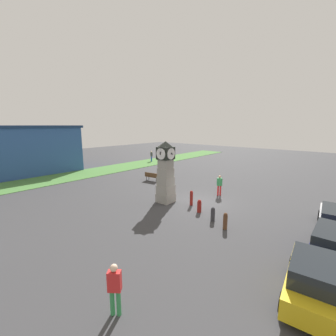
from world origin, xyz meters
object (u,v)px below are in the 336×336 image
object	(u,v)px
bollard_mid_row	(213,214)
bollard_far_row	(199,206)
car_near_tower	(336,247)
car_navy_sedan	(320,281)
pedestrian_crossing_lot	(219,184)
bench	(152,176)
pedestrian_near_bench	(115,286)
clock_tower	(166,173)
bollard_near_tower	(225,221)
pedestrian_by_cars	(151,156)
bollard_end_row	(191,198)

from	to	relation	value
bollard_mid_row	bollard_far_row	world-z (taller)	bollard_mid_row
bollard_far_row	car_near_tower	size ratio (longest dim) A/B	0.21
bollard_mid_row	car_navy_sedan	xyz separation A→B (m)	(-3.51, -5.89, 0.35)
car_navy_sedan	pedestrian_crossing_lot	bearing A→B (deg)	43.67
bench	pedestrian_near_bench	bearing A→B (deg)	-139.54
clock_tower	car_near_tower	world-z (taller)	clock_tower
bollard_near_tower	pedestrian_by_cars	xyz separation A→B (m)	(14.50, 19.98, 0.49)
bollard_end_row	pedestrian_near_bench	world-z (taller)	pedestrian_near_bench
car_navy_sedan	car_near_tower	world-z (taller)	car_near_tower
bollard_far_row	car_near_tower	bearing A→B (deg)	-99.42
car_navy_sedan	pedestrian_near_bench	xyz separation A→B (m)	(-4.64, 4.72, 0.20)
bollard_near_tower	bollard_mid_row	world-z (taller)	bollard_near_tower
pedestrian_by_cars	bollard_end_row	bearing A→B (deg)	-127.52
bollard_end_row	pedestrian_by_cars	world-z (taller)	pedestrian_by_cars
car_near_tower	pedestrian_by_cars	size ratio (longest dim) A/B	2.42
pedestrian_crossing_lot	pedestrian_by_cars	world-z (taller)	pedestrian_crossing_lot
car_near_tower	bench	world-z (taller)	car_near_tower
bollard_mid_row	bollard_end_row	world-z (taller)	bollard_end_row
bollard_mid_row	bench	size ratio (longest dim) A/B	0.53
bollard_near_tower	pedestrian_near_bench	world-z (taller)	pedestrian_near_bench
pedestrian_near_bench	car_navy_sedan	bearing A→B (deg)	-45.52
bollard_end_row	car_navy_sedan	world-z (taller)	car_navy_sedan
bollard_far_row	pedestrian_near_bench	size ratio (longest dim) A/B	0.51
pedestrian_near_bench	pedestrian_crossing_lot	size ratio (longest dim) A/B	1.00
clock_tower	pedestrian_near_bench	size ratio (longest dim) A/B	2.68
car_near_tower	bollard_near_tower	bearing A→B (deg)	89.51
car_near_tower	pedestrian_crossing_lot	xyz separation A→B (m)	(5.45, 8.22, 0.18)
bench	car_navy_sedan	bearing A→B (deg)	-117.82
bollard_far_row	pedestrian_by_cars	xyz separation A→B (m)	(13.30, 17.50, 0.54)
clock_tower	bollard_far_row	bearing A→B (deg)	-92.18
pedestrian_by_cars	clock_tower	bearing A→B (deg)	-132.48
bollard_near_tower	bollard_far_row	distance (m)	2.76
pedestrian_crossing_lot	pedestrian_by_cars	xyz separation A→B (m)	(9.10, 16.78, -0.00)
bollard_end_row	pedestrian_near_bench	distance (m)	10.27
clock_tower	pedestrian_by_cars	world-z (taller)	clock_tower
clock_tower	car_navy_sedan	distance (m)	11.32
car_navy_sedan	bench	world-z (taller)	car_navy_sedan
bollard_near_tower	car_near_tower	xyz separation A→B (m)	(-0.04, -5.02, 0.31)
car_near_tower	pedestrian_by_cars	bearing A→B (deg)	59.80
bollard_end_row	bollard_near_tower	bearing A→B (deg)	-118.31
bollard_far_row	pedestrian_near_bench	world-z (taller)	pedestrian_near_bench
pedestrian_crossing_lot	car_navy_sedan	bearing A→B (deg)	-136.33
clock_tower	pedestrian_by_cars	size ratio (longest dim) A/B	2.70
clock_tower	pedestrian_by_cars	bearing A→B (deg)	47.52
pedestrian_by_cars	car_near_tower	bearing A→B (deg)	-120.20
bollard_near_tower	bollard_mid_row	bearing A→B (deg)	63.36
pedestrian_near_bench	clock_tower	bearing A→B (deg)	32.37
car_navy_sedan	bench	xyz separation A→B (m)	(8.32, 15.78, -0.27)
bench	pedestrian_near_bench	size ratio (longest dim) A/B	0.96
bollard_mid_row	bench	distance (m)	11.00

